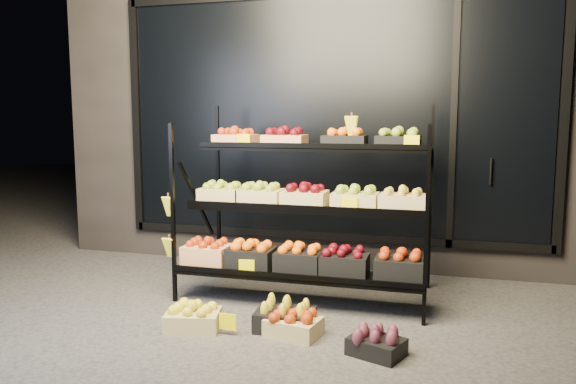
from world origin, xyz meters
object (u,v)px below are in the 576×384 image
(display_rack, at_px, (304,207))
(floor_crate_midright, at_px, (294,323))
(floor_crate_midleft, at_px, (285,316))
(floor_crate_left, at_px, (193,317))

(display_rack, height_order, floor_crate_midright, display_rack)
(display_rack, xyz_separation_m, floor_crate_midleft, (0.06, -0.78, -0.69))
(floor_crate_left, bearing_deg, display_rack, 45.21)
(floor_crate_left, relative_size, floor_crate_midleft, 1.00)
(floor_crate_left, relative_size, floor_crate_midright, 1.07)
(floor_crate_left, height_order, floor_crate_midright, floor_crate_left)
(floor_crate_left, bearing_deg, floor_crate_midright, -6.47)
(floor_crate_midleft, height_order, floor_crate_midright, floor_crate_midleft)
(display_rack, bearing_deg, floor_crate_left, -122.00)
(display_rack, xyz_separation_m, floor_crate_left, (-0.60, -0.96, -0.69))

